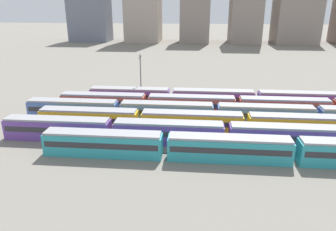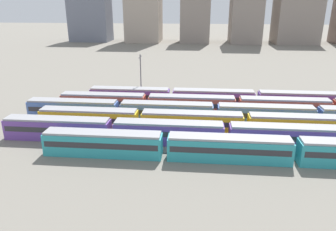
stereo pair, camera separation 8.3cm
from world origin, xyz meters
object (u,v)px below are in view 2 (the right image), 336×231
train_track_0 (295,151)px  train_track_4 (284,107)px  train_track_5 (256,99)px  catenary_pole_1 (141,75)px  train_track_2 (245,124)px  train_track_3 (215,113)px

train_track_0 → train_track_4: (3.44, 20.80, 0.00)m
train_track_5 → catenary_pole_1: catenary_pole_1 is taller
train_track_2 → train_track_4: (9.12, 10.40, 0.00)m
train_track_5 → catenary_pole_1: (-26.28, 3.13, 4.09)m
train_track_0 → catenary_pole_1: bearing=133.4°
train_track_4 → train_track_5: (-4.74, 5.20, 0.00)m
train_track_3 → train_track_4: size_ratio=0.80×
train_track_4 → train_track_2: bearing=-131.3°
train_track_4 → train_track_3: bearing=-159.8°
train_track_0 → train_track_2: same height
train_track_0 → catenary_pole_1: size_ratio=6.87×
train_track_0 → train_track_4: 21.08m
train_track_0 → train_track_5: bearing=92.9°
train_track_5 → train_track_2: bearing=-105.7°
train_track_0 → train_track_3: size_ratio=1.00×
train_track_2 → train_track_4: same height
train_track_0 → train_track_5: (-1.31, 26.00, 0.00)m
train_track_2 → train_track_0: bearing=-61.3°
train_track_3 → train_track_5: same height
train_track_4 → catenary_pole_1: 32.38m
train_track_0 → train_track_5: size_ratio=1.00×
train_track_2 → train_track_4: bearing=48.7°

